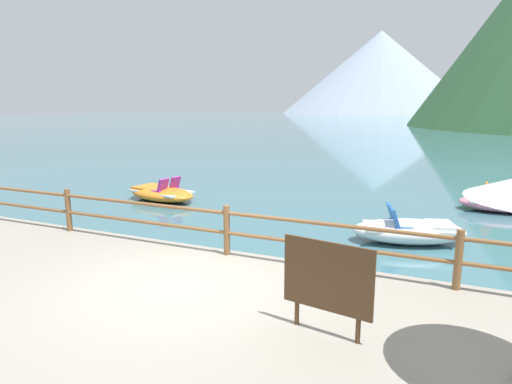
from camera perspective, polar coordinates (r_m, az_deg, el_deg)
name	(u,v)px	position (r m, az deg, el deg)	size (l,w,h in m)	color
ground_plane	(412,137)	(45.88, 19.26, 6.64)	(200.00, 200.00, 0.00)	#3D6B75
promenade_dock	(76,370)	(5.92, -21.88, -20.27)	(28.00, 8.00, 0.40)	gray
dock_railing	(227,225)	(8.40, -3.75, -4.21)	(23.92, 0.12, 0.95)	brown
sign_board	(327,278)	(5.60, 9.07, -10.75)	(1.17, 0.24, 1.19)	beige
pedal_boat_0	(409,231)	(11.06, 18.90, -4.67)	(2.81, 1.89, 0.88)	white
pedal_boat_2	(503,203)	(15.36, 28.87, -1.27)	(2.48, 1.37, 0.82)	pink
pedal_boat_3	(161,193)	(15.32, -11.95, -0.13)	(2.80, 1.84, 0.82)	orange
distant_peak	(380,73)	(144.63, 15.45, 14.43)	(58.06, 58.06, 24.27)	#93A3B7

